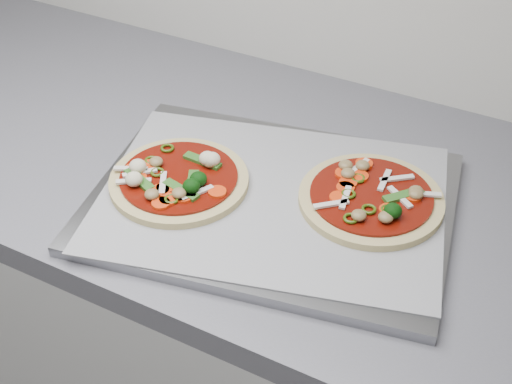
% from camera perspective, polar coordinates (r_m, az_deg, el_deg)
% --- Properties ---
extents(base_cabinet, '(3.60, 0.60, 0.86)m').
position_cam_1_polar(base_cabinet, '(1.58, -14.93, -7.10)').
color(base_cabinet, silver).
rests_on(base_cabinet, ground).
extents(countertop, '(3.60, 0.60, 0.04)m').
position_cam_1_polar(countertop, '(1.30, -18.16, 6.83)').
color(countertop, slate).
rests_on(countertop, base_cabinet).
extents(baking_tray, '(0.54, 0.44, 0.02)m').
position_cam_1_polar(baking_tray, '(0.98, 1.27, -0.82)').
color(baking_tray, gray).
rests_on(baking_tray, countertop).
extents(parchment, '(0.53, 0.44, 0.00)m').
position_cam_1_polar(parchment, '(0.97, 1.27, -0.42)').
color(parchment, '#9F9FA4').
rests_on(parchment, baking_tray).
extents(pizza_left, '(0.24, 0.24, 0.03)m').
position_cam_1_polar(pizza_left, '(0.99, -6.26, 1.04)').
color(pizza_left, tan).
rests_on(pizza_left, parchment).
extents(pizza_right, '(0.20, 0.20, 0.03)m').
position_cam_1_polar(pizza_right, '(0.97, 9.23, -0.43)').
color(pizza_right, tan).
rests_on(pizza_right, parchment).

